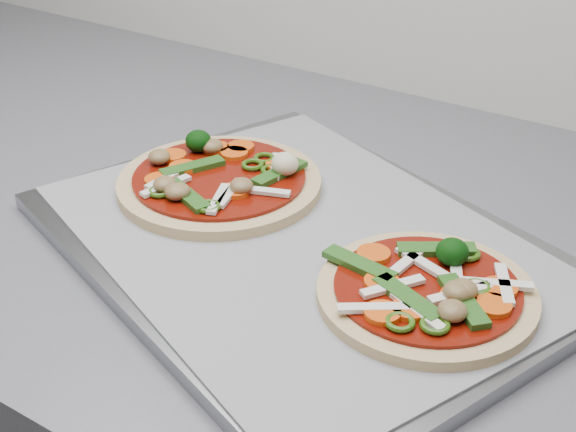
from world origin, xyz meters
The scene contains 5 objects.
countertop centered at (0.00, 1.30, 0.88)m, with size 3.60×0.60×0.04m, color slate.
baking_tray centered at (0.34, 1.24, 0.91)m, with size 0.41×0.31×0.01m, color gray.
parchment centered at (0.34, 1.24, 0.91)m, with size 0.40×0.29×0.00m, color gray.
pizza_left centered at (0.24, 1.27, 0.92)m, with size 0.25×0.25×0.03m.
pizza_right centered at (0.46, 1.22, 0.92)m, with size 0.20×0.20×0.03m.
Camera 1 is at (0.62, 0.79, 1.25)m, focal length 50.00 mm.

